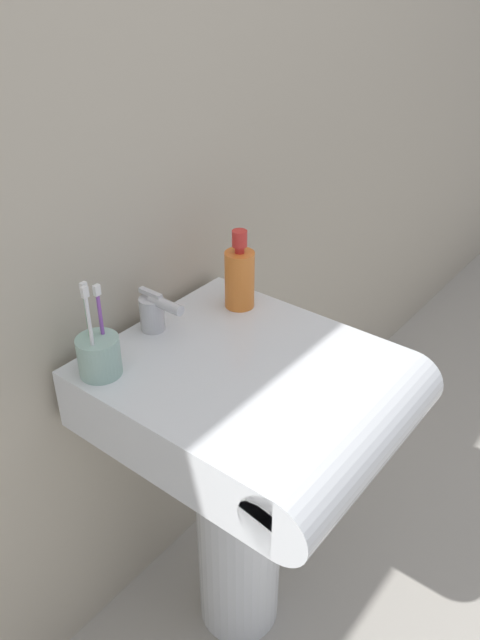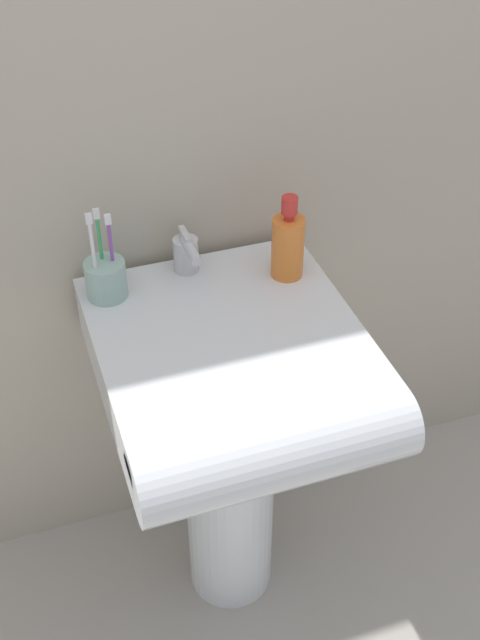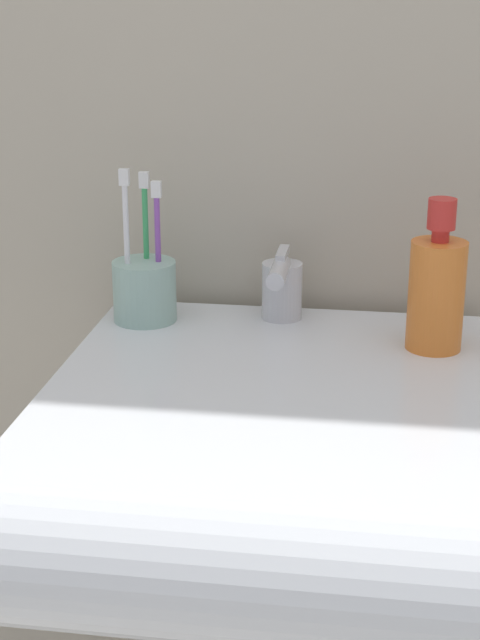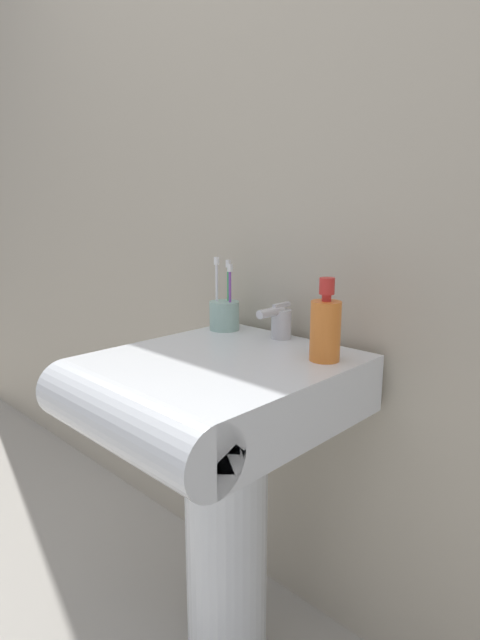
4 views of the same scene
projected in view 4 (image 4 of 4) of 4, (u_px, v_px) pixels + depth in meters
The scene contains 6 objects.
wall_back at pixel (313, 163), 1.21m from camera, with size 5.00×0.05×2.40m, color #B7AD99.
sink_pedestal at pixel (226, 539), 1.18m from camera, with size 0.19×0.19×0.65m, color white.
sink_basin at pixel (208, 391), 1.07m from camera, with size 0.49×0.57×0.13m.
faucet at pixel (280, 322), 1.23m from camera, with size 0.05×0.11×0.09m.
toothbrush_cup at pixel (224, 314), 1.33m from camera, with size 0.08×0.08×0.19m.
soap_bottle at pixel (325, 328), 1.05m from camera, with size 0.06×0.06×0.18m.
Camera 4 is at (0.75, -0.73, 1.09)m, focal length 28.00 mm.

